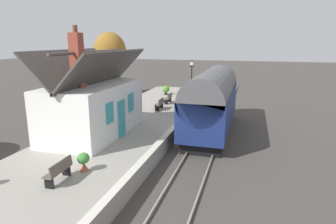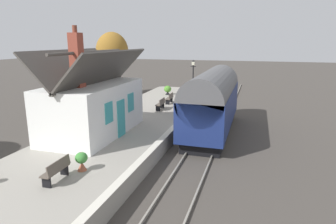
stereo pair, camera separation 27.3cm
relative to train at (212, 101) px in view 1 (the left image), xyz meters
name	(u,v)px [view 1 (the left image)]	position (x,y,z in m)	size (l,w,h in m)	color
ground_plane	(192,141)	(-2.13, 0.90, -2.22)	(160.00, 160.00, 0.00)	#423D38
platform	(130,129)	(-2.13, 5.13, -1.78)	(32.00, 6.47, 0.87)	gray
platform_edge_coping	(174,126)	(-2.13, 2.08, -1.34)	(32.00, 0.36, 0.02)	beige
rail_near	(218,142)	(-2.13, -0.72, -2.15)	(52.00, 0.08, 0.14)	gray
rail_far	(195,140)	(-2.13, 0.72, -2.15)	(52.00, 0.08, 0.14)	gray
train	(212,101)	(0.00, 0.00, 0.00)	(9.92, 2.73, 4.32)	black
station_building	(93,106)	(-4.83, 6.20, 0.30)	(7.19, 3.69, 6.10)	white
bench_near_building	(169,98)	(4.72, 4.38, -0.87)	(1.42, 0.49, 0.88)	brown
bench_platform_end	(59,171)	(-10.69, 4.41, -0.87)	(1.41, 0.48, 0.88)	brown
bench_by_lamp	(160,104)	(2.19, 4.38, -0.87)	(1.41, 0.47, 0.88)	brown
planter_edge_near	(194,95)	(6.96, 2.53, -0.92)	(0.46, 0.46, 0.82)	gray
planter_corner_building	(83,161)	(-9.55, 4.04, -0.90)	(0.52, 0.52, 0.85)	#9E5138
planter_bench_right	(166,90)	(8.78, 5.81, -0.85)	(0.73, 0.73, 0.97)	black
lamp_post_platform	(192,73)	(6.12, 2.64, 1.24)	(0.32, 0.50, 3.72)	black
station_sign_board	(185,93)	(3.52, 2.68, -0.16)	(0.96, 0.06, 1.57)	black
tree_mid_background	(110,52)	(10.89, 12.95, 2.80)	(3.79, 3.58, 7.19)	#4C3828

